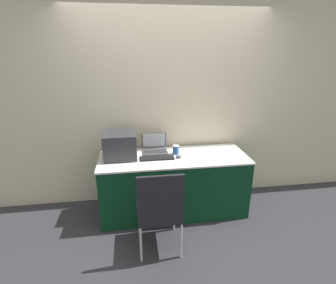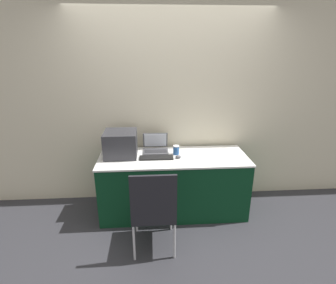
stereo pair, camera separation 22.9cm
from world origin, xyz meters
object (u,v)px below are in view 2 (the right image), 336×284
coffee_cup (176,150)px  mouse (178,157)px  chair (154,207)px  external_keyboard (156,158)px  laptop_left (156,147)px  printer (121,143)px

coffee_cup → mouse: coffee_cup is taller
coffee_cup → chair: chair is taller
external_keyboard → mouse: bearing=-3.3°
chair → mouse: bearing=64.7°
external_keyboard → mouse: size_ratio=5.99×
laptop_left → mouse: 0.38m
coffee_cup → chair: 0.90m
mouse → coffee_cup: bearing=94.6°
printer → mouse: size_ratio=5.70×
laptop_left → chair: 0.97m
laptop_left → mouse: laptop_left is taller
printer → coffee_cup: printer is taller
printer → chair: size_ratio=0.41×
laptop_left → external_keyboard: bearing=-89.3°
coffee_cup → chair: size_ratio=0.12×
mouse → chair: (-0.31, -0.66, -0.26)m
external_keyboard → coffee_cup: (0.25, 0.12, 0.05)m
printer → chair: printer is taller
coffee_cup → chair: bearing=-110.8°
printer → laptop_left: printer is taller
coffee_cup → mouse: bearing=-85.4°
printer → mouse: bearing=-11.1°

